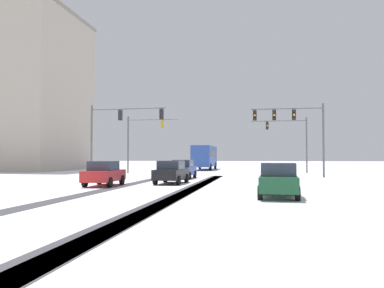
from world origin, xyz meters
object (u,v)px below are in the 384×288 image
(car_red_third, at_px, (104,173))
(car_dark_green_fourth, at_px, (278,180))
(traffic_signal_far_right, at_px, (291,135))
(bus_oncoming, at_px, (205,156))
(traffic_signal_far_left, at_px, (142,135))
(car_black_second, at_px, (171,172))
(traffic_signal_near_right, at_px, (294,123))
(traffic_signal_near_left, at_px, (117,125))
(car_blue_lead, at_px, (183,169))

(car_red_third, height_order, car_dark_green_fourth, same)
(traffic_signal_far_right, bearing_deg, bus_oncoming, 142.15)
(traffic_signal_far_left, xyz_separation_m, car_black_second, (7.10, -16.03, -3.60))
(car_red_third, bearing_deg, car_black_second, 34.72)
(traffic_signal_far_left, distance_m, car_black_second, 17.90)
(car_red_third, bearing_deg, car_dark_green_fourth, -26.53)
(traffic_signal_near_right, xyz_separation_m, car_red_third, (-13.04, -10.73, -3.98))
(car_red_third, xyz_separation_m, car_dark_green_fourth, (10.91, -5.45, 0.00))
(bus_oncoming, bearing_deg, traffic_signal_near_right, -62.89)
(traffic_signal_near_left, xyz_separation_m, car_dark_green_fourth, (13.25, -14.03, -3.87))
(car_red_third, relative_size, bus_oncoming, 0.38)
(bus_oncoming, bearing_deg, traffic_signal_near_left, -101.56)
(traffic_signal_near_left, relative_size, traffic_signal_far_right, 1.08)
(car_black_second, xyz_separation_m, car_dark_green_fourth, (7.00, -8.15, 0.00))
(car_blue_lead, xyz_separation_m, car_red_third, (-3.50, -9.10, 0.00))
(traffic_signal_far_left, relative_size, car_dark_green_fourth, 1.56)
(car_black_second, distance_m, car_dark_green_fourth, 10.74)
(traffic_signal_near_left, height_order, bus_oncoming, traffic_signal_near_left)
(traffic_signal_near_left, bearing_deg, car_dark_green_fourth, -46.64)
(traffic_signal_far_left, xyz_separation_m, car_red_third, (3.19, -18.74, -3.60))
(traffic_signal_near_right, height_order, car_black_second, traffic_signal_near_right)
(traffic_signal_far_right, distance_m, car_dark_green_fourth, 28.60)
(car_red_third, distance_m, car_dark_green_fourth, 12.19)
(traffic_signal_near_left, relative_size, car_dark_green_fourth, 1.68)
(car_red_third, xyz_separation_m, bus_oncoming, (2.36, 31.60, 1.18))
(traffic_signal_near_left, xyz_separation_m, bus_oncoming, (4.70, 23.01, -2.69))
(traffic_signal_far_right, height_order, car_black_second, traffic_signal_far_right)
(car_dark_green_fourth, height_order, bus_oncoming, bus_oncoming)
(traffic_signal_near_left, xyz_separation_m, car_black_second, (6.25, -5.88, -3.87))
(traffic_signal_near_right, relative_size, car_red_third, 1.56)
(car_blue_lead, distance_m, bus_oncoming, 22.56)
(traffic_signal_near_right, distance_m, traffic_signal_far_left, 18.10)
(car_red_third, bearing_deg, car_blue_lead, 68.94)
(car_black_second, relative_size, bus_oncoming, 0.38)
(traffic_signal_far_left, distance_m, bus_oncoming, 14.21)
(traffic_signal_near_right, relative_size, traffic_signal_near_left, 0.93)
(traffic_signal_near_right, height_order, car_dark_green_fourth, traffic_signal_near_right)
(traffic_signal_near_left, height_order, car_dark_green_fourth, traffic_signal_near_left)
(traffic_signal_far_left, bearing_deg, car_blue_lead, -55.21)
(traffic_signal_far_right, xyz_separation_m, bus_oncoming, (-11.34, 8.82, -2.46))
(traffic_signal_near_right, bearing_deg, bus_oncoming, 117.11)
(traffic_signal_near_right, bearing_deg, traffic_signal_near_left, -172.08)
(traffic_signal_far_right, distance_m, car_red_third, 26.83)
(traffic_signal_far_right, relative_size, car_blue_lead, 1.58)
(traffic_signal_far_right, relative_size, car_dark_green_fourth, 1.56)
(car_blue_lead, relative_size, car_dark_green_fourth, 0.99)
(car_blue_lead, relative_size, car_black_second, 0.99)
(car_blue_lead, relative_size, bus_oncoming, 0.37)
(car_blue_lead, distance_m, car_black_second, 6.40)
(traffic_signal_near_right, distance_m, bus_oncoming, 23.61)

